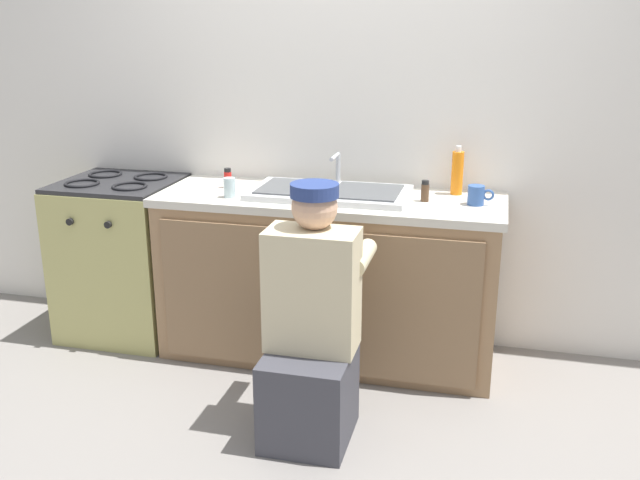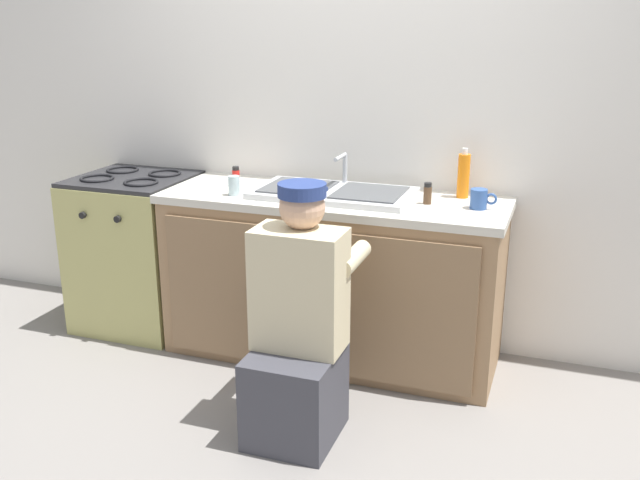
# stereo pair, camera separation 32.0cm
# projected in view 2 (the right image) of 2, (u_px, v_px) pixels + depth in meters

# --- Properties ---
(ground_plane) EXTENTS (12.00, 12.00, 0.00)m
(ground_plane) POSITION_uv_depth(u_px,v_px,m) (313.00, 377.00, 3.61)
(ground_plane) COLOR gray
(back_wall) EXTENTS (6.00, 0.10, 2.50)m
(back_wall) POSITION_uv_depth(u_px,v_px,m) (355.00, 113.00, 3.81)
(back_wall) COLOR silver
(back_wall) RESTS_ON ground_plane
(counter_cabinet) EXTENTS (1.72, 0.62, 0.83)m
(counter_cabinet) POSITION_uv_depth(u_px,v_px,m) (332.00, 281.00, 3.74)
(counter_cabinet) COLOR #997551
(counter_cabinet) RESTS_ON ground_plane
(countertop) EXTENTS (1.76, 0.62, 0.04)m
(countertop) POSITION_uv_depth(u_px,v_px,m) (333.00, 200.00, 3.62)
(countertop) COLOR beige
(countertop) RESTS_ON counter_cabinet
(sink_double_basin) EXTENTS (0.80, 0.44, 0.19)m
(sink_double_basin) POSITION_uv_depth(u_px,v_px,m) (333.00, 192.00, 3.61)
(sink_double_basin) COLOR silver
(sink_double_basin) RESTS_ON countertop
(stove_range) EXTENTS (0.63, 0.62, 0.90)m
(stove_range) POSITION_uv_depth(u_px,v_px,m) (138.00, 251.00, 4.13)
(stove_range) COLOR tan
(stove_range) RESTS_ON ground_plane
(plumber_person) EXTENTS (0.42, 0.61, 1.10)m
(plumber_person) POSITION_uv_depth(u_px,v_px,m) (298.00, 335.00, 3.01)
(plumber_person) COLOR #3F3F47
(plumber_person) RESTS_ON ground_plane
(spice_bottle_pepper) EXTENTS (0.04, 0.04, 0.10)m
(spice_bottle_pepper) POSITION_uv_depth(u_px,v_px,m) (428.00, 194.00, 3.45)
(spice_bottle_pepper) COLOR #513823
(spice_bottle_pepper) RESTS_ON countertop
(soap_bottle_orange) EXTENTS (0.06, 0.06, 0.25)m
(soap_bottle_orange) POSITION_uv_depth(u_px,v_px,m) (464.00, 175.00, 3.55)
(soap_bottle_orange) COLOR orange
(soap_bottle_orange) RESTS_ON countertop
(coffee_mug) EXTENTS (0.13, 0.08, 0.09)m
(coffee_mug) POSITION_uv_depth(u_px,v_px,m) (479.00, 199.00, 3.36)
(coffee_mug) COLOR #335699
(coffee_mug) RESTS_ON countertop
(water_glass) EXTENTS (0.06, 0.06, 0.10)m
(water_glass) POSITION_uv_depth(u_px,v_px,m) (234.00, 186.00, 3.61)
(water_glass) COLOR #ADC6CC
(water_glass) RESTS_ON countertop
(spice_bottle_red) EXTENTS (0.04, 0.04, 0.10)m
(spice_bottle_red) POSITION_uv_depth(u_px,v_px,m) (236.00, 176.00, 3.81)
(spice_bottle_red) COLOR red
(spice_bottle_red) RESTS_ON countertop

